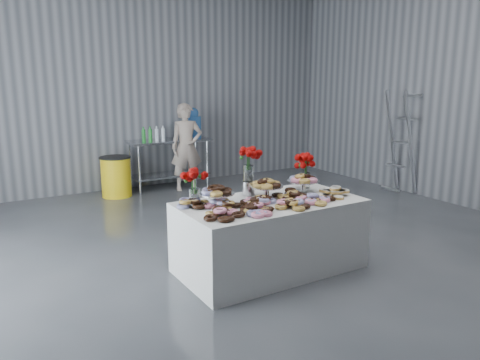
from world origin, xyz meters
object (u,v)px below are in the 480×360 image
object	(u,v)px
prep_table	(169,155)
display_table	(270,236)
trash_barrel	(116,177)
water_jug	(193,124)
stepladder	(401,142)
person	(187,147)

from	to	relation	value
prep_table	display_table	bearing A→B (deg)	-97.05
display_table	trash_barrel	bearing A→B (deg)	97.69
water_jug	display_table	bearing A→B (deg)	-103.89
water_jug	trash_barrel	bearing A→B (deg)	-175.09
display_table	trash_barrel	xyz separation A→B (m)	(-0.53, 3.91, -0.03)
display_table	stepladder	world-z (taller)	stepladder
prep_table	water_jug	bearing A→B (deg)	-0.00
prep_table	person	size ratio (longest dim) A/B	0.96
water_jug	person	world-z (taller)	person
display_table	person	world-z (taller)	person
trash_barrel	stepladder	bearing A→B (deg)	-28.06
prep_table	water_jug	size ratio (longest dim) A/B	2.71
stepladder	prep_table	bearing A→B (deg)	143.52
prep_table	trash_barrel	world-z (taller)	prep_table
prep_table	trash_barrel	distance (m)	1.07
prep_table	stepladder	distance (m)	4.11
water_jug	stepladder	xyz separation A→B (m)	(2.79, -2.43, -0.24)
prep_table	trash_barrel	size ratio (longest dim) A/B	2.18
person	stepladder	distance (m)	3.74
display_table	water_jug	xyz separation A→B (m)	(1.00, 4.05, 0.77)
water_jug	stepladder	bearing A→B (deg)	-41.09
person	stepladder	bearing A→B (deg)	-23.37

